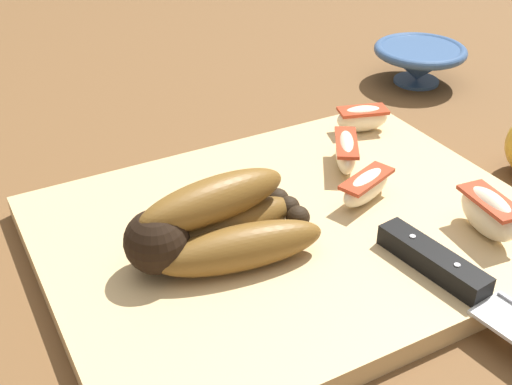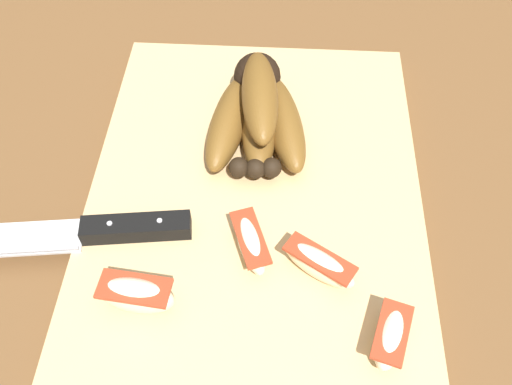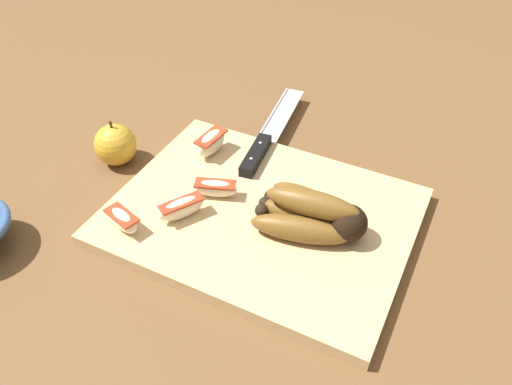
{
  "view_description": "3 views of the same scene",
  "coord_description": "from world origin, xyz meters",
  "px_view_note": "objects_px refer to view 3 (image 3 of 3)",
  "views": [
    {
      "loc": [
        0.27,
        0.4,
        0.35
      ],
      "look_at": [
        0.04,
        -0.03,
        0.04
      ],
      "focal_mm": 46.06,
      "sensor_mm": 36.0,
      "label": 1
    },
    {
      "loc": [
        -0.32,
        -0.02,
        0.46
      ],
      "look_at": [
        -0.01,
        -0.0,
        0.04
      ],
      "focal_mm": 39.07,
      "sensor_mm": 36.0,
      "label": 2
    },
    {
      "loc": [
        0.25,
        -0.49,
        0.54
      ],
      "look_at": [
        0.01,
        -0.01,
        0.06
      ],
      "focal_mm": 36.03,
      "sensor_mm": 36.0,
      "label": 3
    }
  ],
  "objects_px": {
    "apple_wedge_middle": "(211,143)",
    "whole_apple": "(115,145)",
    "banana_bunch": "(313,214)",
    "chefs_knife": "(265,140)",
    "apple_wedge_near": "(182,208)",
    "apple_wedge_far": "(215,188)",
    "apple_wedge_extra": "(122,220)"
  },
  "relations": [
    {
      "from": "banana_bunch",
      "to": "chefs_knife",
      "type": "xyz_separation_m",
      "value": [
        -0.15,
        0.15,
        -0.02
      ]
    },
    {
      "from": "chefs_knife",
      "to": "banana_bunch",
      "type": "bearing_deg",
      "value": -45.64
    },
    {
      "from": "apple_wedge_near",
      "to": "apple_wedge_extra",
      "type": "xyz_separation_m",
      "value": [
        -0.06,
        -0.06,
        -0.0
      ]
    },
    {
      "from": "chefs_knife",
      "to": "apple_wedge_near",
      "type": "relative_size",
      "value": 4.07
    },
    {
      "from": "apple_wedge_near",
      "to": "apple_wedge_middle",
      "type": "bearing_deg",
      "value": 104.75
    },
    {
      "from": "apple_wedge_near",
      "to": "apple_wedge_extra",
      "type": "relative_size",
      "value": 1.12
    },
    {
      "from": "chefs_knife",
      "to": "whole_apple",
      "type": "height_order",
      "value": "whole_apple"
    },
    {
      "from": "chefs_knife",
      "to": "apple_wedge_extra",
      "type": "height_order",
      "value": "apple_wedge_extra"
    },
    {
      "from": "apple_wedge_near",
      "to": "apple_wedge_far",
      "type": "bearing_deg",
      "value": 71.66
    },
    {
      "from": "banana_bunch",
      "to": "apple_wedge_extra",
      "type": "distance_m",
      "value": 0.26
    },
    {
      "from": "chefs_knife",
      "to": "apple_wedge_middle",
      "type": "distance_m",
      "value": 0.09
    },
    {
      "from": "banana_bunch",
      "to": "apple_wedge_near",
      "type": "height_order",
      "value": "banana_bunch"
    },
    {
      "from": "banana_bunch",
      "to": "apple_wedge_middle",
      "type": "xyz_separation_m",
      "value": [
        -0.21,
        0.09,
        -0.0
      ]
    },
    {
      "from": "banana_bunch",
      "to": "apple_wedge_extra",
      "type": "height_order",
      "value": "banana_bunch"
    },
    {
      "from": "chefs_knife",
      "to": "apple_wedge_near",
      "type": "distance_m",
      "value": 0.22
    },
    {
      "from": "apple_wedge_near",
      "to": "apple_wedge_middle",
      "type": "xyz_separation_m",
      "value": [
        -0.04,
        0.15,
        0.0
      ]
    },
    {
      "from": "banana_bunch",
      "to": "apple_wedge_far",
      "type": "distance_m",
      "value": 0.15
    },
    {
      "from": "apple_wedge_middle",
      "to": "whole_apple",
      "type": "bearing_deg",
      "value": -154.11
    },
    {
      "from": "apple_wedge_near",
      "to": "apple_wedge_far",
      "type": "relative_size",
      "value": 1.0
    },
    {
      "from": "chefs_knife",
      "to": "apple_wedge_extra",
      "type": "bearing_deg",
      "value": -108.05
    },
    {
      "from": "chefs_knife",
      "to": "apple_wedge_far",
      "type": "bearing_deg",
      "value": -92.59
    },
    {
      "from": "chefs_knife",
      "to": "apple_wedge_far",
      "type": "relative_size",
      "value": 4.08
    },
    {
      "from": "banana_bunch",
      "to": "apple_wedge_middle",
      "type": "height_order",
      "value": "banana_bunch"
    },
    {
      "from": "chefs_knife",
      "to": "apple_wedge_far",
      "type": "height_order",
      "value": "apple_wedge_far"
    },
    {
      "from": "banana_bunch",
      "to": "apple_wedge_far",
      "type": "height_order",
      "value": "banana_bunch"
    },
    {
      "from": "apple_wedge_middle",
      "to": "apple_wedge_far",
      "type": "height_order",
      "value": "apple_wedge_middle"
    },
    {
      "from": "chefs_knife",
      "to": "whole_apple",
      "type": "xyz_separation_m",
      "value": [
        -0.21,
        -0.13,
        0.01
      ]
    },
    {
      "from": "apple_wedge_middle",
      "to": "whole_apple",
      "type": "distance_m",
      "value": 0.16
    },
    {
      "from": "apple_wedge_middle",
      "to": "whole_apple",
      "type": "xyz_separation_m",
      "value": [
        -0.14,
        -0.07,
        -0.01
      ]
    },
    {
      "from": "apple_wedge_middle",
      "to": "banana_bunch",
      "type": "bearing_deg",
      "value": -22.05
    },
    {
      "from": "apple_wedge_near",
      "to": "banana_bunch",
      "type": "bearing_deg",
      "value": 20.19
    },
    {
      "from": "apple_wedge_near",
      "to": "whole_apple",
      "type": "height_order",
      "value": "whole_apple"
    }
  ]
}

